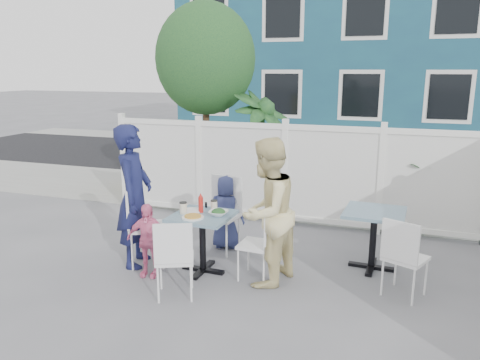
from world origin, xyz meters
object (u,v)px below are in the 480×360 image
(spare_table, at_px, (374,224))
(chair_right, at_px, (262,239))
(chair_left, at_px, (141,220))
(woman, at_px, (267,212))
(toddler, at_px, (148,240))
(chair_near, at_px, (174,254))
(man, at_px, (134,196))
(utility_cabinet, at_px, (161,157))
(chair_back, at_px, (223,208))
(boy, at_px, (226,212))
(main_table, at_px, (202,228))

(spare_table, relative_size, chair_right, 0.88)
(chair_left, distance_m, woman, 1.65)
(woman, relative_size, toddler, 1.89)
(chair_near, bearing_deg, chair_left, 115.38)
(chair_right, distance_m, chair_near, 1.07)
(spare_table, distance_m, chair_left, 2.88)
(toddler, bearing_deg, chair_near, -44.49)
(spare_table, distance_m, man, 2.97)
(utility_cabinet, relative_size, spare_table, 1.65)
(chair_back, height_order, man, man)
(chair_right, xyz_separation_m, man, (-1.63, -0.07, 0.39))
(chair_near, height_order, woman, woman)
(utility_cabinet, bearing_deg, chair_back, -57.31)
(chair_right, bearing_deg, boy, 45.38)
(chair_near, distance_m, boy, 1.60)
(woman, bearing_deg, chair_right, -116.38)
(spare_table, bearing_deg, chair_right, -148.98)
(spare_table, relative_size, boy, 0.73)
(main_table, bearing_deg, boy, 90.97)
(toddler, bearing_deg, man, 132.61)
(main_table, xyz_separation_m, boy, (-0.01, 0.85, -0.06))
(chair_back, xyz_separation_m, man, (-0.86, -0.81, 0.30))
(spare_table, relative_size, chair_back, 0.74)
(toddler, bearing_deg, utility_cabinet, 109.08)
(chair_left, distance_m, boy, 1.20)
(chair_right, relative_size, chair_near, 0.96)
(man, height_order, toddler, man)
(utility_cabinet, bearing_deg, man, -74.12)
(main_table, xyz_separation_m, chair_back, (-0.03, 0.77, 0.02))
(woman, xyz_separation_m, toddler, (-1.38, -0.28, -0.40))
(chair_right, height_order, chair_near, chair_near)
(chair_back, distance_m, woman, 1.19)
(chair_back, relative_size, man, 0.57)
(chair_near, xyz_separation_m, man, (-0.89, 0.71, 0.37))
(main_table, bearing_deg, spare_table, 21.27)
(chair_left, relative_size, chair_near, 1.14)
(chair_left, xyz_separation_m, man, (-0.07, -0.01, 0.30))
(chair_back, bearing_deg, main_table, 99.42)
(utility_cabinet, distance_m, boy, 3.81)
(main_table, height_order, chair_left, chair_left)
(chair_left, bearing_deg, woman, 66.70)
(utility_cabinet, distance_m, chair_right, 4.92)
(chair_right, distance_m, woman, 0.36)
(chair_left, relative_size, boy, 0.99)
(chair_right, distance_m, man, 1.68)
(woman, bearing_deg, boy, -121.60)
(utility_cabinet, xyz_separation_m, toddler, (1.97, -4.01, -0.17))
(man, height_order, woman, man)
(utility_cabinet, distance_m, chair_left, 4.11)
(boy, bearing_deg, utility_cabinet, -57.16)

